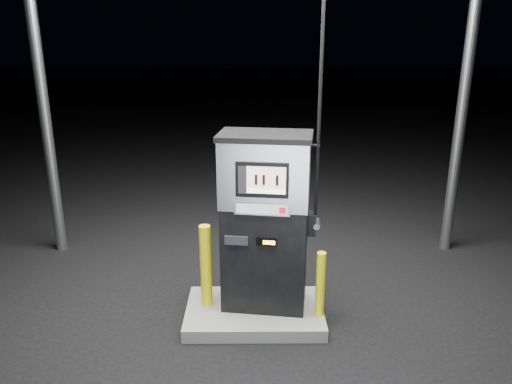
{
  "coord_description": "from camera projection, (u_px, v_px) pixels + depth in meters",
  "views": [
    {
      "loc": [
        -0.02,
        -5.16,
        3.26
      ],
      "look_at": [
        0.02,
        0.0,
        1.58
      ],
      "focal_mm": 35.0,
      "sensor_mm": 36.0,
      "label": 1
    }
  ],
  "objects": [
    {
      "name": "ground",
      "position": [
        254.0,
        318.0,
        5.91
      ],
      "size": [
        80.0,
        80.0,
        0.0
      ],
      "primitive_type": "plane",
      "color": "black",
      "rests_on": "ground"
    },
    {
      "name": "bollard_right",
      "position": [
        320.0,
        284.0,
        5.6
      ],
      "size": [
        0.11,
        0.11,
        0.78
      ],
      "primitive_type": "cylinder",
      "rotation": [
        0.0,
        0.0,
        -0.03
      ],
      "color": "yellow",
      "rests_on": "pump_island"
    },
    {
      "name": "bollard_left",
      "position": [
        206.0,
        266.0,
        5.8
      ],
      "size": [
        0.17,
        0.17,
        0.99
      ],
      "primitive_type": "cylinder",
      "rotation": [
        0.0,
        0.0,
        -0.37
      ],
      "color": "yellow",
      "rests_on": "pump_island"
    },
    {
      "name": "pump_island",
      "position": [
        254.0,
        313.0,
        5.89
      ],
      "size": [
        1.6,
        1.0,
        0.15
      ],
      "primitive_type": "cube",
      "color": "#61625D",
      "rests_on": "ground"
    },
    {
      "name": "fuel_dispenser",
      "position": [
        265.0,
        221.0,
        5.63
      ],
      "size": [
        1.17,
        0.75,
        4.27
      ],
      "rotation": [
        0.0,
        0.0,
        -0.14
      ],
      "color": "black",
      "rests_on": "pump_island"
    }
  ]
}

